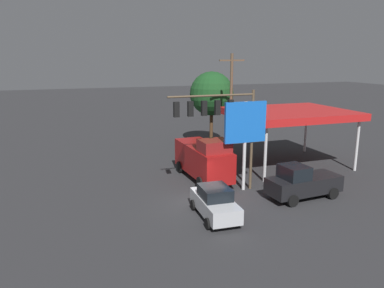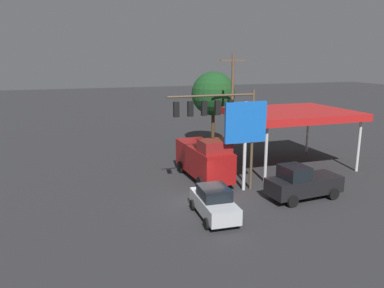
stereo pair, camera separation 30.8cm
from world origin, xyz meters
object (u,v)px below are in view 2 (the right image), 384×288
object	(u,v)px
traffic_signal_assembly	(218,116)
sedan_waiting	(214,202)
utility_pole	(232,105)
delivery_truck	(204,159)
pickup_parked	(302,183)
price_sign	(245,126)
street_tree	(213,94)

from	to	relation	value
traffic_signal_assembly	sedan_waiting	bearing A→B (deg)	65.07
utility_pole	sedan_waiting	bearing A→B (deg)	61.21
traffic_signal_assembly	utility_pole	bearing A→B (deg)	-120.66
sedan_waiting	utility_pole	bearing A→B (deg)	153.88
sedan_waiting	delivery_truck	bearing A→B (deg)	166.98
pickup_parked	price_sign	bearing A→B (deg)	-47.94
delivery_truck	street_tree	bearing A→B (deg)	152.66
traffic_signal_assembly	street_tree	distance (m)	14.28
utility_pole	delivery_truck	world-z (taller)	utility_pole
price_sign	sedan_waiting	bearing A→B (deg)	44.70
sedan_waiting	price_sign	bearing A→B (deg)	137.37
street_tree	utility_pole	bearing A→B (deg)	85.32
price_sign	street_tree	xyz separation A→B (m)	(-2.92, -13.45, 0.94)
traffic_signal_assembly	delivery_truck	xyz separation A→B (m)	(-0.14, -3.04, -3.83)
sedan_waiting	street_tree	world-z (taller)	street_tree
utility_pole	price_sign	size ratio (longest dim) A/B	1.52
street_tree	pickup_parked	bearing A→B (deg)	90.23
delivery_truck	traffic_signal_assembly	bearing A→B (deg)	-5.06
traffic_signal_assembly	utility_pole	size ratio (longest dim) A/B	0.74
price_sign	delivery_truck	size ratio (longest dim) A/B	0.93
pickup_parked	street_tree	size ratio (longest dim) A/B	0.67
pickup_parked	delivery_truck	bearing A→B (deg)	-54.97
utility_pole	pickup_parked	bearing A→B (deg)	92.95
sedan_waiting	traffic_signal_assembly	bearing A→B (deg)	157.74
traffic_signal_assembly	delivery_truck	bearing A→B (deg)	-92.73
utility_pole	delivery_truck	size ratio (longest dim) A/B	1.42
traffic_signal_assembly	price_sign	xyz separation A→B (m)	(-2.05, 0.06, -0.79)
traffic_signal_assembly	sedan_waiting	world-z (taller)	traffic_signal_assembly
price_sign	street_tree	world-z (taller)	street_tree
traffic_signal_assembly	sedan_waiting	xyz separation A→B (m)	(1.79, 3.86, -4.57)
traffic_signal_assembly	delivery_truck	distance (m)	4.89
delivery_truck	street_tree	distance (m)	12.09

